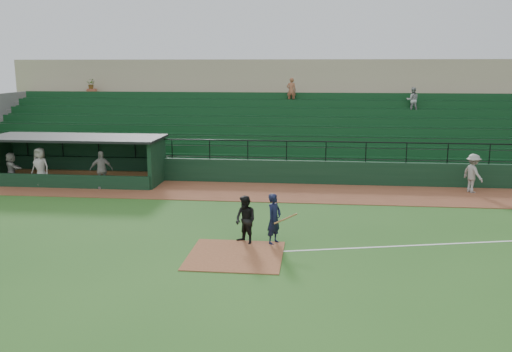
# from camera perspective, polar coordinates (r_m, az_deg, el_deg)

# --- Properties ---
(ground) EXTENTS (90.00, 90.00, 0.00)m
(ground) POSITION_cam_1_polar(r_m,az_deg,el_deg) (18.55, -1.71, -7.29)
(ground) COLOR #25521A
(ground) RESTS_ON ground
(warning_track) EXTENTS (40.00, 4.00, 0.03)m
(warning_track) POSITION_cam_1_polar(r_m,az_deg,el_deg) (26.20, 0.72, -1.68)
(warning_track) COLOR brown
(warning_track) RESTS_ON ground
(home_plate_dirt) EXTENTS (3.00, 3.00, 0.03)m
(home_plate_dirt) POSITION_cam_1_polar(r_m,az_deg,el_deg) (17.61, -2.17, -8.28)
(home_plate_dirt) COLOR brown
(home_plate_dirt) RESTS_ON ground
(foul_line) EXTENTS (17.49, 4.44, 0.01)m
(foul_line) POSITION_cam_1_polar(r_m,az_deg,el_deg) (20.29, 21.94, -6.47)
(foul_line) COLOR white
(foul_line) RESTS_ON ground
(stadium_structure) EXTENTS (38.00, 13.08, 6.40)m
(stadium_structure) POSITION_cam_1_polar(r_m,az_deg,el_deg) (34.14, 2.12, 5.27)
(stadium_structure) COLOR black
(stadium_structure) RESTS_ON ground
(dugout) EXTENTS (8.90, 3.20, 2.42)m
(dugout) POSITION_cam_1_polar(r_m,az_deg,el_deg) (29.96, -17.88, 1.99)
(dugout) COLOR black
(dugout) RESTS_ON ground
(batter_at_plate) EXTENTS (1.13, 0.76, 1.75)m
(batter_at_plate) POSITION_cam_1_polar(r_m,az_deg,el_deg) (18.51, 1.91, -4.50)
(batter_at_plate) COLOR black
(batter_at_plate) RESTS_ON ground
(umpire) EXTENTS (1.02, 1.00, 1.66)m
(umpire) POSITION_cam_1_polar(r_m,az_deg,el_deg) (18.54, -1.10, -4.62)
(umpire) COLOR black
(umpire) RESTS_ON ground
(runner) EXTENTS (1.14, 1.37, 1.85)m
(runner) POSITION_cam_1_polar(r_m,az_deg,el_deg) (27.87, 21.72, 0.27)
(runner) COLOR gray
(runner) RESTS_ON warning_track
(dugout_player_a) EXTENTS (1.18, 0.80, 1.86)m
(dugout_player_a) POSITION_cam_1_polar(r_m,az_deg,el_deg) (27.79, -15.87, 0.63)
(dugout_player_a) COLOR gray
(dugout_player_a) RESTS_ON warning_track
(dugout_player_b) EXTENTS (1.04, 0.77, 1.95)m
(dugout_player_b) POSITION_cam_1_polar(r_m,az_deg,el_deg) (29.23, -21.60, 0.87)
(dugout_player_b) COLOR #A6A29B
(dugout_player_b) RESTS_ON warning_track
(dugout_player_c) EXTENTS (1.49, 1.32, 1.63)m
(dugout_player_c) POSITION_cam_1_polar(r_m,az_deg,el_deg) (30.41, -24.18, 0.74)
(dugout_player_c) COLOR #99958F
(dugout_player_c) RESTS_ON warning_track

